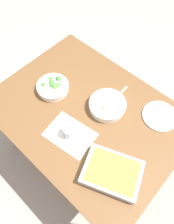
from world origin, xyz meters
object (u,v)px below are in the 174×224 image
baking_dish (112,172)px  drink_cup (70,132)px  broccoli_bowl (53,87)px  stew_bowl (107,105)px  spoon_by_stew (117,97)px  side_plate (160,116)px

baking_dish → drink_cup: (-0.33, 0.01, 0.00)m
baking_dish → drink_cup: size_ratio=4.24×
broccoli_bowl → stew_bowl: bearing=20.5°
broccoli_bowl → drink_cup: size_ratio=2.53×
drink_cup → spoon_by_stew: size_ratio=0.48×
drink_cup → side_plate: size_ratio=0.39×
drink_cup → side_plate: (0.33, 0.47, -0.03)m
broccoli_bowl → side_plate: broccoli_bowl is taller
side_plate → stew_bowl: bearing=-148.3°
baking_dish → drink_cup: drink_cup is taller
drink_cup → spoon_by_stew: bearing=84.8°
side_plate → baking_dish: bearing=-89.3°
stew_bowl → baking_dish: same height
stew_bowl → side_plate: stew_bowl is taller
baking_dish → side_plate: baking_dish is taller
side_plate → spoon_by_stew: bearing=-166.5°
broccoli_bowl → baking_dish: 0.67m
broccoli_bowl → drink_cup: bearing=-26.8°
spoon_by_stew → stew_bowl: bearing=-87.9°
spoon_by_stew → side_plate: bearing=13.5°
stew_bowl → drink_cup: size_ratio=2.78×
stew_bowl → spoon_by_stew: size_ratio=1.35×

